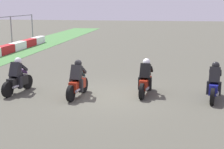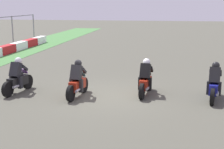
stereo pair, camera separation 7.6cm
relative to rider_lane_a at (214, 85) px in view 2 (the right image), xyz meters
name	(u,v)px [view 2 (the right image)]	position (x,y,z in m)	size (l,w,h in m)	color
ground_plane	(111,95)	(-0.05, 4.10, -0.62)	(120.00, 120.00, 0.00)	#4B4A3F
rider_lane_a	(214,85)	(0.00, 0.00, 0.00)	(2.03, 0.63, 1.51)	black
rider_lane_b	(146,80)	(0.32, 2.70, 0.00)	(2.04, 0.59, 1.51)	black
rider_lane_c	(77,82)	(-0.43, 5.40, 0.00)	(2.04, 0.58, 1.51)	black
rider_lane_d	(18,78)	(-0.27, 8.05, 0.00)	(2.03, 0.61, 1.51)	black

